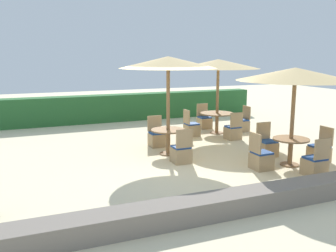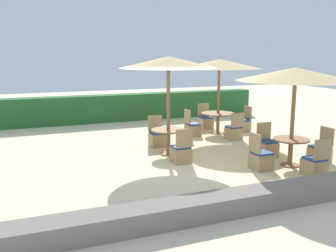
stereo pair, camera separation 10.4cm
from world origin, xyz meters
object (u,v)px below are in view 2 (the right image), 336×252
object	(u,v)px
patio_chair_back_right_south	(234,132)
patio_chair_center_south	(181,153)
parasol_center	(168,63)
patio_chair_back_right_north	(205,121)
patio_chair_center_north	(157,138)
patio_chair_front_right_north	(267,147)
parasol_back_right	(219,64)
round_table_back_right	(218,117)
patio_chair_back_right_west	(192,129)
round_table_front_right	(291,146)
patio_chair_front_right_east	(320,152)
round_table_center	(168,135)
patio_chair_front_right_west	(261,159)
parasol_front_right	(295,75)
patio_chair_back_right_east	(243,124)
patio_chair_front_right_south	(315,165)

from	to	relation	value
patio_chair_back_right_south	patio_chair_center_south	bearing A→B (deg)	-146.15
parasol_center	patio_chair_back_right_north	xyz separation A→B (m)	(2.74, 2.98, -2.32)
patio_chair_center_north	patio_chair_back_right_south	world-z (taller)	same
patio_chair_front_right_north	parasol_back_right	size ratio (longest dim) A/B	0.32
round_table_back_right	patio_chair_back_right_south	xyz separation A→B (m)	(0.02, -1.05, -0.34)
patio_chair_back_right_west	patio_chair_back_right_north	size ratio (longest dim) A/B	1.00
round_table_front_right	patio_chair_back_right_south	world-z (taller)	patio_chair_back_right_south
patio_chair_front_right_north	patio_chair_back_right_south	bearing A→B (deg)	-96.50
patio_chair_front_right_north	patio_chair_center_north	distance (m)	3.31
patio_chair_front_right_east	patio_chair_center_north	size ratio (longest dim) A/B	1.00
round_table_center	patio_chair_back_right_north	xyz separation A→B (m)	(2.74, 2.98, -0.29)
patio_chair_front_right_west	patio_chair_back_right_west	xyz separation A→B (m)	(0.09, 4.10, 0.00)
parasol_front_right	patio_chair_back_right_west	bearing A→B (deg)	101.28
parasol_front_right	patio_chair_center_south	size ratio (longest dim) A/B	3.12
patio_chair_front_right_west	round_table_back_right	world-z (taller)	patio_chair_front_right_west
round_table_center	patio_chair_back_right_west	bearing A→B (deg)	48.95
patio_chair_center_south	patio_chair_back_right_east	distance (m)	4.71
patio_chair_center_south	patio_chair_back_right_west	bearing A→B (deg)	59.42
patio_chair_back_right_east	round_table_back_right	bearing A→B (deg)	87.98
patio_chair_center_north	parasol_back_right	bearing A→B (deg)	-160.06
patio_chair_center_south	patio_chair_back_right_south	size ratio (longest dim) A/B	1.00
patio_chair_front_right_south	parasol_center	bearing A→B (deg)	128.44
patio_chair_center_north	patio_chair_back_right_north	distance (m)	3.35
patio_chair_center_north	round_table_back_right	distance (m)	2.87
parasol_front_right	round_table_front_right	xyz separation A→B (m)	(0.00, 0.00, -1.80)
patio_chair_front_right_east	parasol_back_right	xyz separation A→B (m)	(-0.72, 4.19, 2.20)
patio_chair_center_south	patio_chair_back_right_west	xyz separation A→B (m)	(1.68, 2.84, 0.00)
parasol_front_right	patio_chair_front_right_east	bearing A→B (deg)	-2.57
round_table_front_right	parasol_center	xyz separation A→B (m)	(-2.49, 2.18, 2.06)
round_table_back_right	patio_chair_back_right_west	distance (m)	1.09
patio_chair_front_right_east	patio_chair_back_right_north	size ratio (longest dim) A/B	1.00
patio_chair_front_right_west	patio_chair_back_right_east	size ratio (longest dim) A/B	1.00
patio_chair_front_right_west	patio_chair_center_north	bearing A→B (deg)	-153.97
parasol_center	patio_chair_front_right_west	bearing A→B (deg)	-54.04
patio_chair_front_right_south	patio_chair_center_south	distance (m)	3.28
patio_chair_front_right_south	patio_chair_back_right_south	size ratio (longest dim) A/B	1.00
round_table_front_right	patio_chair_center_north	xyz separation A→B (m)	(-2.46, 3.18, -0.26)
parasol_front_right	patio_chair_back_right_south	world-z (taller)	parasol_front_right
parasol_center	patio_chair_back_right_north	size ratio (longest dim) A/B	2.96
patio_chair_front_right_south	patio_chair_front_right_north	world-z (taller)	same
patio_chair_center_north	patio_chair_center_south	xyz separation A→B (m)	(-0.04, -1.92, 0.00)
patio_chair_front_right_north	patio_chair_back_right_north	distance (m)	4.21
parasol_back_right	round_table_back_right	distance (m)	1.86
patio_chair_front_right_west	patio_chair_front_right_north	bearing A→B (deg)	136.70
parasol_back_right	patio_chair_back_right_west	bearing A→B (deg)	-177.21
round_table_back_right	patio_chair_back_right_north	size ratio (longest dim) A/B	1.27
patio_chair_back_right_north	patio_chair_center_south	bearing A→B (deg)	54.86
patio_chair_front_right_north	parasol_center	xyz separation A→B (m)	(-2.48, 1.23, 2.32)
patio_chair_back_right_north	parasol_center	bearing A→B (deg)	47.42
round_table_center	patio_chair_center_south	size ratio (longest dim) A/B	1.04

